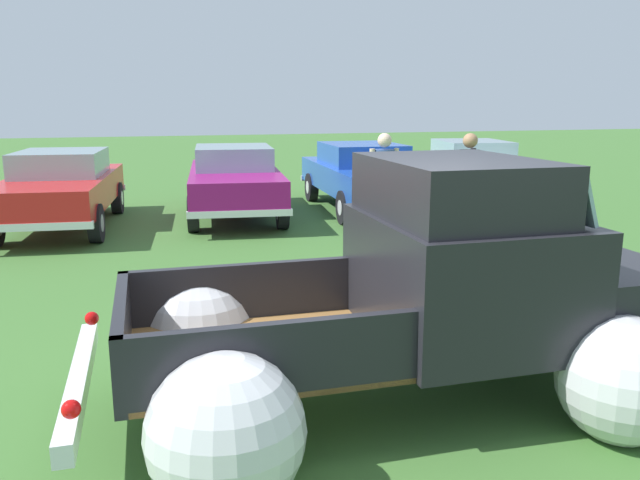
% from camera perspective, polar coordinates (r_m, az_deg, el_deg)
% --- Properties ---
extents(ground_plane, '(80.00, 80.00, 0.00)m').
position_cam_1_polar(ground_plane, '(5.21, 5.71, -14.35)').
color(ground_plane, '#3D6B2D').
extents(vintage_pickup_truck, '(4.65, 2.82, 1.96)m').
position_cam_1_polar(vintage_pickup_truck, '(5.06, 10.02, -6.01)').
color(vintage_pickup_truck, black).
rests_on(vintage_pickup_truck, ground).
extents(show_car_0, '(2.23, 4.66, 1.43)m').
position_cam_1_polar(show_car_0, '(12.76, -22.29, 4.50)').
color(show_car_0, black).
rests_on(show_car_0, ground).
extents(show_car_1, '(2.33, 4.76, 1.43)m').
position_cam_1_polar(show_car_1, '(13.12, -7.73, 5.53)').
color(show_car_1, black).
rests_on(show_car_1, ground).
extents(show_car_2, '(2.14, 4.81, 1.43)m').
position_cam_1_polar(show_car_2, '(13.82, 3.96, 5.97)').
color(show_car_2, black).
rests_on(show_car_2, ground).
extents(show_car_3, '(2.52, 4.61, 1.43)m').
position_cam_1_polar(show_car_3, '(15.29, 13.64, 6.25)').
color(show_car_3, black).
rests_on(show_car_3, ground).
extents(spectator_0, '(0.53, 0.35, 1.82)m').
position_cam_1_polar(spectator_0, '(10.76, 5.77, 5.47)').
color(spectator_0, navy).
rests_on(spectator_0, ground).
extents(spectator_1, '(0.48, 0.48, 1.83)m').
position_cam_1_polar(spectator_1, '(10.72, 13.22, 5.22)').
color(spectator_1, gray).
rests_on(spectator_1, ground).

